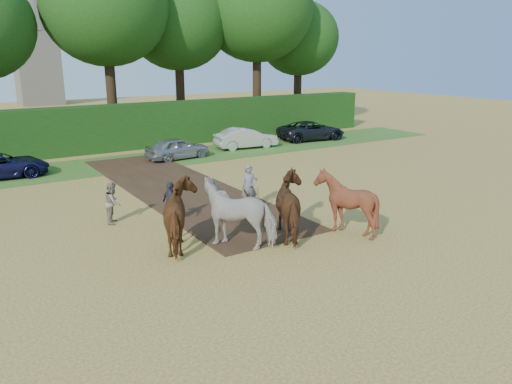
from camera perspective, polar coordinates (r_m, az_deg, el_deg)
The scene contains 9 objects.
ground at distance 17.49m, azimuth -3.82°, elevation -5.33°, with size 120.00×120.00×0.00m, color gold.
earth_strip at distance 24.11m, azimuth -8.81°, elevation 0.44°, with size 4.50×17.00×0.05m, color #472D1C.
grass_verge at distance 30.06m, azimuth -16.93°, elevation 2.91°, with size 50.00×5.00×0.03m, color #38601E.
hedgerow at distance 34.10m, azimuth -19.28°, elevation 6.68°, with size 46.00×1.60×3.00m, color #14380F.
spectator_near at distance 19.60m, azimuth -16.02°, elevation -1.17°, with size 0.77×0.60×1.59m, color #B0A68A.
spectator_far at distance 18.98m, azimuth -9.70°, elevation -1.26°, with size 0.95×0.40×1.62m, color #292A37.
plough_team at distance 17.06m, azimuth 1.32°, elevation -1.89°, with size 7.81×5.83×2.25m.
parked_cars at distance 30.42m, azimuth -14.57°, elevation 4.53°, with size 36.19×3.58×1.42m.
treeline at distance 36.66m, azimuth -24.34°, elevation 18.51°, with size 48.70×10.60×14.21m.
Camera 1 is at (-7.86, -14.35, 6.20)m, focal length 35.00 mm.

